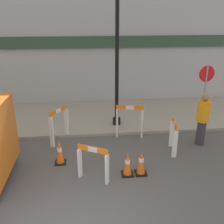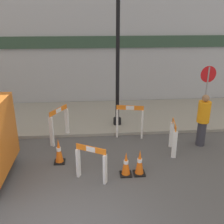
{
  "view_description": "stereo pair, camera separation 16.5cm",
  "coord_description": "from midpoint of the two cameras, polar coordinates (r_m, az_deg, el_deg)",
  "views": [
    {
      "loc": [
        0.59,
        -3.63,
        3.97
      ],
      "look_at": [
        1.41,
        4.18,
        1.0
      ],
      "focal_mm": 42.0,
      "sensor_mm": 36.0,
      "label": 1
    },
    {
      "loc": [
        0.75,
        -3.64,
        3.97
      ],
      "look_at": [
        1.41,
        4.18,
        1.0
      ],
      "focal_mm": 42.0,
      "sensor_mm": 36.0,
      "label": 2
    }
  ],
  "objects": [
    {
      "name": "sidewalk_slab",
      "position": [
        10.68,
        -9.17,
        -1.09
      ],
      "size": [
        18.0,
        3.56,
        0.1
      ],
      "color": "gray",
      "rests_on": "ground_plane"
    },
    {
      "name": "storefront_facade",
      "position": [
        11.85,
        -9.51,
        14.55
      ],
      "size": [
        18.0,
        0.22,
        5.5
      ],
      "color": "#A3A8B2",
      "rests_on": "ground_plane"
    },
    {
      "name": "streetlamp_post",
      "position": [
        8.96,
        0.6,
        22.0
      ],
      "size": [
        0.44,
        0.44,
        6.45
      ],
      "color": "black",
      "rests_on": "sidewalk_slab"
    },
    {
      "name": "stop_sign",
      "position": [
        10.27,
        19.26,
        5.73
      ],
      "size": [
        0.6,
        0.07,
        2.1
      ],
      "rotation": [
        0.0,
        0.0,
        3.23
      ],
      "color": "gray",
      "rests_on": "sidewalk_slab"
    },
    {
      "name": "barricade_0",
      "position": [
        8.76,
        3.31,
        -1.8
      ],
      "size": [
        0.91,
        0.31,
        1.14
      ],
      "rotation": [
        0.0,
        0.0,
        2.94
      ],
      "color": "white",
      "rests_on": "ground_plane"
    },
    {
      "name": "barricade_1",
      "position": [
        8.66,
        -11.98,
        -2.53
      ],
      "size": [
        0.57,
        0.84,
        1.15
      ],
      "rotation": [
        0.0,
        0.0,
        4.18
      ],
      "color": "white",
      "rests_on": "ground_plane"
    },
    {
      "name": "barricade_2",
      "position": [
        6.62,
        -4.86,
        -10.86
      ],
      "size": [
        0.78,
        0.5,
        0.95
      ],
      "rotation": [
        0.0,
        0.0,
        5.79
      ],
      "color": "white",
      "rests_on": "ground_plane"
    },
    {
      "name": "barricade_3",
      "position": [
        8.08,
        12.67,
        -5.09
      ],
      "size": [
        0.26,
        0.74,
        0.99
      ],
      "rotation": [
        0.0,
        0.0,
        7.67
      ],
      "color": "white",
      "rests_on": "ground_plane"
    },
    {
      "name": "traffic_cone_0",
      "position": [
        6.95,
        5.68,
        -10.83
      ],
      "size": [
        0.3,
        0.3,
        0.72
      ],
      "color": "black",
      "rests_on": "ground_plane"
    },
    {
      "name": "traffic_cone_1",
      "position": [
        7.52,
        -11.94,
        -8.48
      ],
      "size": [
        0.3,
        0.3,
        0.74
      ],
      "color": "black",
      "rests_on": "ground_plane"
    },
    {
      "name": "traffic_cone_2",
      "position": [
        6.9,
        2.71,
        -11.23
      ],
      "size": [
        0.3,
        0.3,
        0.67
      ],
      "color": "black",
      "rests_on": "ground_plane"
    },
    {
      "name": "person_worker",
      "position": [
        8.63,
        18.61,
        -1.3
      ],
      "size": [
        0.39,
        0.39,
        1.68
      ],
      "rotation": [
        0.0,
        0.0,
        3.12
      ],
      "color": "#33333D",
      "rests_on": "ground_plane"
    }
  ]
}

